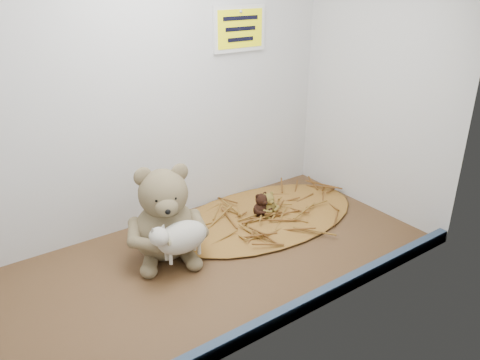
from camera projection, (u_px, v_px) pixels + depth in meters
alcove_shell at (187, 87)px, 112.25cm from camera, size 120.40×60.20×90.40cm
front_rail at (282, 316)px, 101.52cm from camera, size 119.28×2.20×3.60cm
straw_bed at (264, 216)px, 146.06cm from camera, size 64.73×37.58×1.25cm
main_teddy at (164, 212)px, 121.99cm from camera, size 27.01×27.72×25.90cm
toy_lamb at (182, 237)px, 116.31cm from camera, size 17.59×10.74×11.37cm
mini_teddy_tan at (268, 203)px, 144.66cm from camera, size 6.43×6.75×7.54cm
mini_teddy_brown at (261, 204)px, 143.86cm from camera, size 6.31×6.66×7.81cm
wall_sign at (239, 29)px, 139.32cm from camera, size 16.00×1.20×11.00cm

